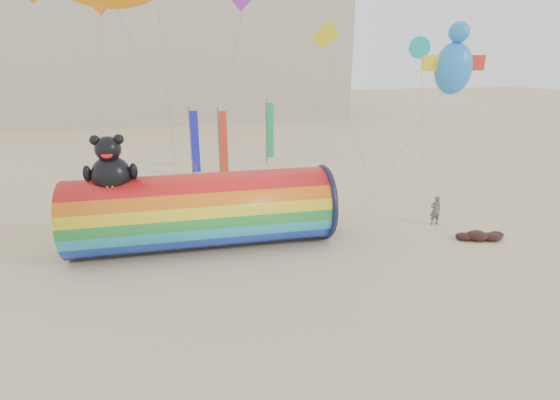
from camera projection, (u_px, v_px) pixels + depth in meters
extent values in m
plane|color=#CCB58C|center=(276.00, 262.00, 19.59)|extent=(160.00, 160.00, 0.00)
cube|color=#B7AD99|center=(113.00, 41.00, 56.37)|extent=(60.00, 15.00, 20.00)
cube|color=#28303D|center=(103.00, 35.00, 49.22)|extent=(59.50, 0.12, 17.00)
cylinder|color=red|center=(203.00, 211.00, 20.70)|extent=(12.23, 3.57, 3.57)
torus|color=#0F1438|center=(323.00, 202.00, 21.90)|extent=(0.24, 3.74, 3.74)
cylinder|color=black|center=(326.00, 202.00, 21.92)|extent=(0.06, 3.53, 3.53)
ellipsoid|color=black|center=(111.00, 176.00, 19.30)|extent=(1.74, 1.56, 1.84)
ellipsoid|color=yellow|center=(110.00, 182.00, 18.81)|extent=(0.90, 0.39, 0.79)
sphere|color=black|center=(108.00, 149.00, 18.89)|extent=(1.12, 1.12, 1.12)
sphere|color=black|center=(95.00, 140.00, 18.66)|extent=(0.45, 0.45, 0.45)
sphere|color=black|center=(119.00, 139.00, 18.86)|extent=(0.45, 0.45, 0.45)
ellipsoid|color=red|center=(107.00, 155.00, 18.52)|extent=(0.49, 0.18, 0.31)
ellipsoid|color=black|center=(87.00, 174.00, 18.94)|extent=(0.37, 0.37, 0.73)
ellipsoid|color=black|center=(134.00, 171.00, 19.33)|extent=(0.37, 0.37, 0.73)
imported|color=#4F5156|center=(435.00, 210.00, 23.52)|extent=(0.60, 0.40, 1.62)
ellipsoid|color=#390F0A|center=(477.00, 236.00, 21.82)|extent=(1.17, 0.99, 0.41)
ellipsoid|color=#390F0A|center=(492.00, 237.00, 21.78)|extent=(0.99, 0.84, 0.34)
ellipsoid|color=#390F0A|center=(464.00, 236.00, 21.85)|extent=(0.91, 0.77, 0.32)
ellipsoid|color=#390F0A|center=(477.00, 233.00, 22.27)|extent=(0.78, 0.66, 0.27)
ellipsoid|color=#390F0A|center=(496.00, 234.00, 22.17)|extent=(0.73, 0.62, 0.25)
cylinder|color=#59595E|center=(191.00, 143.00, 31.50)|extent=(0.10, 0.10, 5.20)
cube|color=#1C1DD5|center=(195.00, 142.00, 31.54)|extent=(0.56, 0.06, 4.50)
cylinder|color=#59595E|center=(219.00, 144.00, 31.26)|extent=(0.10, 0.10, 5.20)
cube|color=red|center=(224.00, 143.00, 31.31)|extent=(0.56, 0.06, 4.50)
cylinder|color=#59595E|center=(266.00, 131.00, 35.86)|extent=(0.10, 0.10, 5.20)
cube|color=green|center=(270.00, 131.00, 35.90)|extent=(0.56, 0.06, 4.50)
ellipsoid|color=#2081E6|center=(453.00, 68.00, 19.35)|extent=(1.70, 1.32, 2.27)
cube|color=yellow|center=(326.00, 35.00, 25.07)|extent=(0.97, 0.06, 1.35)
cone|color=#19C6C9|center=(421.00, 48.00, 27.30)|extent=(1.32, 1.32, 1.18)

